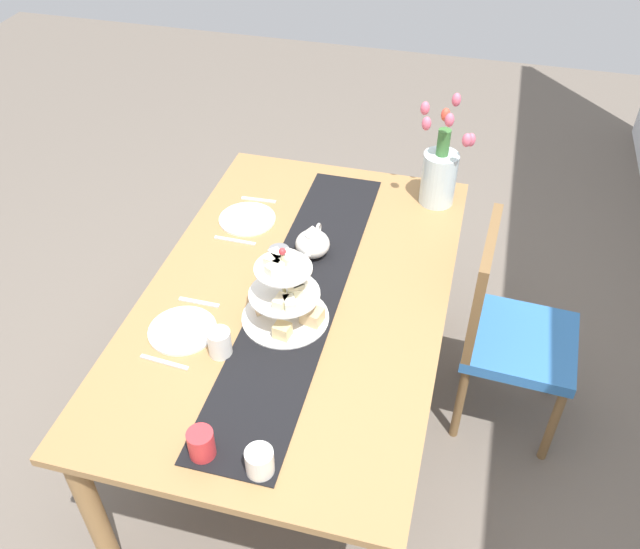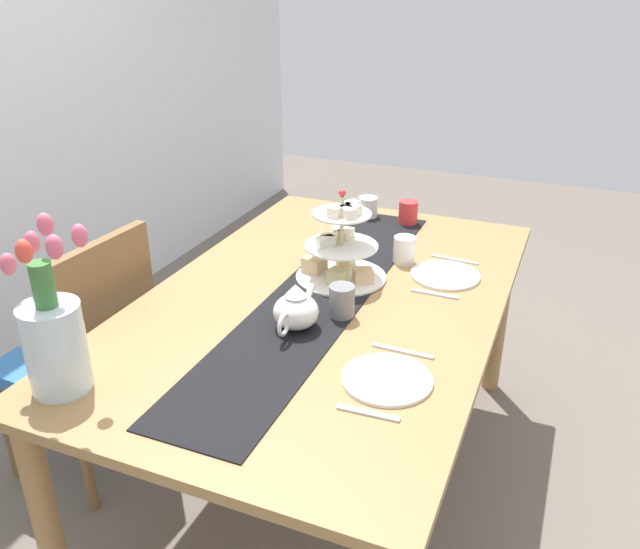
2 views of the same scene
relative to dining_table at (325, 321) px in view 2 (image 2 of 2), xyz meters
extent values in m
plane|color=#6B6056|center=(0.00, 0.00, -0.64)|extent=(8.00, 8.00, 0.00)
cube|color=#A37747|center=(0.00, 0.00, 0.07)|extent=(1.72, 1.06, 0.03)
cylinder|color=#A37747|center=(0.79, -0.46, -0.29)|extent=(0.07, 0.07, 0.70)
cylinder|color=#A37747|center=(-0.79, 0.46, -0.29)|extent=(0.07, 0.07, 0.70)
cylinder|color=#A37747|center=(0.79, 0.46, -0.29)|extent=(0.07, 0.07, 0.70)
cylinder|color=brown|center=(-0.06, 1.00, -0.44)|extent=(0.04, 0.04, 0.41)
cylinder|color=brown|center=(-0.42, 1.02, -0.44)|extent=(0.04, 0.04, 0.41)
cylinder|color=brown|center=(-0.08, 0.64, -0.44)|extent=(0.04, 0.04, 0.41)
cylinder|color=brown|center=(-0.44, 0.66, -0.44)|extent=(0.04, 0.04, 0.41)
cube|color=#3370B7|center=(-0.25, 0.83, -0.21)|extent=(0.44, 0.44, 0.05)
cube|color=brown|center=(-0.26, 0.64, 0.04)|extent=(0.42, 0.06, 0.45)
cube|color=black|center=(0.00, 0.01, 0.09)|extent=(1.55, 0.29, 0.00)
cylinder|color=beige|center=(0.14, 0.00, 0.23)|extent=(0.01, 0.01, 0.28)
cylinder|color=white|center=(0.14, 0.00, 0.09)|extent=(0.30, 0.30, 0.01)
cylinder|color=white|center=(0.14, 0.00, 0.20)|extent=(0.24, 0.24, 0.01)
cylinder|color=white|center=(0.14, 0.00, 0.31)|extent=(0.19, 0.19, 0.01)
cube|color=#ECCF8B|center=(0.23, 0.02, 0.12)|extent=(0.06, 0.06, 0.05)
cube|color=#DEBA85|center=(0.14, 0.09, 0.12)|extent=(0.08, 0.08, 0.05)
cube|color=beige|center=(0.08, -0.01, 0.12)|extent=(0.06, 0.06, 0.05)
cube|color=beige|center=(0.13, -0.08, 0.12)|extent=(0.08, 0.08, 0.04)
cube|color=#F3E6BD|center=(0.20, 0.01, 0.22)|extent=(0.06, 0.05, 0.03)
cube|color=silver|center=(0.20, 0.04, 0.22)|extent=(0.07, 0.06, 0.03)
cube|color=#F4E9B8|center=(0.14, 0.04, 0.22)|extent=(0.05, 0.06, 0.03)
cube|color=silver|center=(0.11, 0.04, 0.22)|extent=(0.07, 0.06, 0.03)
cube|color=#F3E3C5|center=(0.11, 0.01, 0.33)|extent=(0.06, 0.05, 0.03)
cube|color=silver|center=(0.11, -0.03, 0.33)|extent=(0.06, 0.07, 0.03)
cube|color=beige|center=(0.14, -0.03, 0.33)|extent=(0.05, 0.06, 0.03)
cube|color=beige|center=(0.17, -0.02, 0.33)|extent=(0.07, 0.06, 0.03)
sphere|color=red|center=(0.14, 0.00, 0.38)|extent=(0.02, 0.02, 0.02)
ellipsoid|color=white|center=(-0.22, 0.00, 0.14)|extent=(0.13, 0.13, 0.10)
cone|color=white|center=(-0.22, 0.00, 0.21)|extent=(0.06, 0.06, 0.04)
cylinder|color=white|center=(-0.13, 0.00, 0.15)|extent=(0.07, 0.02, 0.06)
torus|color=white|center=(-0.30, 0.00, 0.14)|extent=(0.07, 0.01, 0.07)
cylinder|color=silver|center=(-0.70, 0.41, 0.20)|extent=(0.15, 0.15, 0.23)
cylinder|color=#3D7538|center=(-0.70, 0.41, 0.36)|extent=(0.05, 0.05, 0.12)
ellipsoid|color=#E5607A|center=(-0.65, 0.42, 0.49)|extent=(0.04, 0.04, 0.06)
ellipsoid|color=#E5607A|center=(-0.62, 0.50, 0.43)|extent=(0.04, 0.04, 0.06)
ellipsoid|color=#E5607A|center=(-0.69, 0.51, 0.40)|extent=(0.04, 0.04, 0.06)
ellipsoid|color=#EF4C38|center=(-0.74, 0.40, 0.47)|extent=(0.04, 0.04, 0.06)
ellipsoid|color=#E5607A|center=(-0.73, 0.32, 0.49)|extent=(0.04, 0.04, 0.06)
ellipsoid|color=#E5607A|center=(-0.63, 0.34, 0.47)|extent=(0.04, 0.04, 0.06)
cylinder|color=white|center=(0.73, 0.11, 0.13)|extent=(0.08, 0.08, 0.08)
cylinder|color=white|center=(-0.37, -0.32, 0.09)|extent=(0.23, 0.23, 0.01)
cube|color=silver|center=(-0.51, -0.32, 0.09)|extent=(0.02, 0.15, 0.01)
cube|color=silver|center=(-0.22, -0.32, 0.09)|extent=(0.02, 0.17, 0.01)
cylinder|color=white|center=(0.29, -0.32, 0.09)|extent=(0.23, 0.23, 0.01)
cube|color=silver|center=(0.14, -0.32, 0.09)|extent=(0.02, 0.15, 0.01)
cube|color=silver|center=(0.43, -0.32, 0.09)|extent=(0.03, 0.17, 0.01)
cylinder|color=slate|center=(-0.10, -0.09, 0.14)|extent=(0.08, 0.08, 0.09)
cylinder|color=white|center=(0.35, -0.16, 0.14)|extent=(0.08, 0.08, 0.09)
cylinder|color=red|center=(0.72, -0.07, 0.14)|extent=(0.08, 0.08, 0.09)
camera|label=1|loc=(1.71, 0.53, 1.71)|focal=37.89mm
camera|label=2|loc=(-1.67, -0.68, 1.02)|focal=36.34mm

